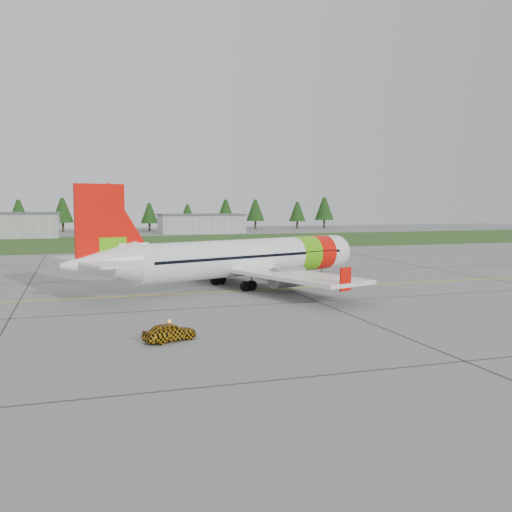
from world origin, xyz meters
name	(u,v)px	position (x,y,z in m)	size (l,w,h in m)	color
ground	(206,308)	(0.00, 0.00, 0.00)	(320.00, 320.00, 0.00)	gray
aircraft	(241,258)	(6.12, 10.71, 2.97)	(32.77, 31.11, 10.31)	white
follow_me_car	(169,314)	(-4.66, -10.48, 1.71)	(1.38, 1.17, 3.42)	#DB9B0C
grass_strip	(124,243)	(0.00, 82.00, 0.01)	(320.00, 50.00, 0.03)	#30561E
taxi_guideline	(188,293)	(0.00, 8.00, 0.01)	(120.00, 0.25, 0.02)	gold
hangar_east	(201,224)	(25.00, 118.00, 2.60)	(24.00, 12.00, 5.20)	#A8A8A3
treeline	(109,215)	(0.00, 138.00, 5.00)	(160.00, 8.00, 10.00)	#1C3F14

